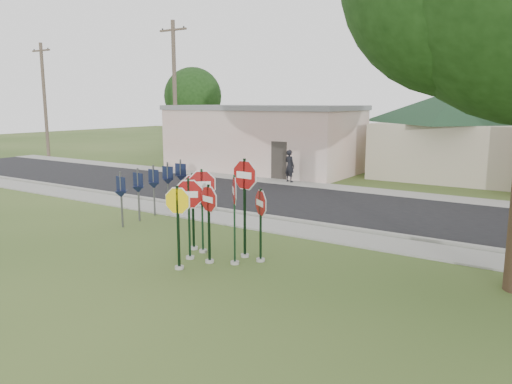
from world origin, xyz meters
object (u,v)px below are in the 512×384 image
Objects in this scene: stop_sign_center at (209,214)px; pedestrian at (290,166)px; utility_pole_near at (175,93)px; stop_sign_yellow at (178,217)px; stop_sign_left at (189,207)px.

stop_sign_center is 14.29m from pedestrian.
utility_pole_near is at bearing 11.65° from pedestrian.
stop_sign_center is 20.26m from utility_pole_near.
stop_sign_yellow reaches higher than stop_sign_center.
stop_sign_center is 0.69m from stop_sign_left.
pedestrian is at bearing 108.14° from stop_sign_left.
utility_pole_near reaches higher than stop_sign_left.
stop_sign_yellow is 1.33× the size of pedestrian.
stop_sign_left reaches higher than pedestrian.
stop_sign_yellow is at bearing -111.48° from stop_sign_center.
stop_sign_yellow reaches higher than pedestrian.
stop_sign_left is 19.80m from utility_pole_near.
stop_sign_center is 0.94× the size of stop_sign_left.
stop_sign_center is 1.30× the size of pedestrian.
stop_sign_yellow is 20.64m from utility_pole_near.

